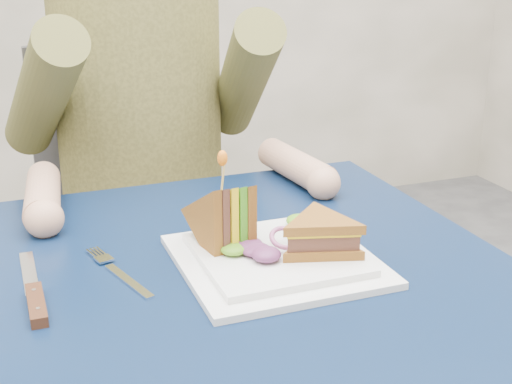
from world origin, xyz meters
name	(u,v)px	position (x,y,z in m)	size (l,w,h in m)	color
table	(235,317)	(0.00, 0.00, 0.65)	(0.75, 0.75, 0.73)	black
chair	(138,218)	(0.00, 0.69, 0.54)	(0.42, 0.40, 0.93)	#47474C
diner	(139,64)	(0.00, 0.58, 0.91)	(0.54, 0.59, 0.74)	brown
plate	(276,258)	(0.05, -0.02, 0.74)	(0.26, 0.26, 0.02)	white
sandwich_flat	(321,235)	(0.11, -0.04, 0.78)	(0.16, 0.16, 0.05)	brown
sandwich_upright	(224,222)	(-0.01, 0.03, 0.78)	(0.09, 0.14, 0.14)	brown
fork	(120,273)	(-0.15, 0.03, 0.73)	(0.06, 0.18, 0.01)	silver
knife	(35,298)	(-0.26, -0.01, 0.74)	(0.02, 0.22, 0.02)	silver
toothpick	(223,178)	(-0.01, 0.03, 0.85)	(0.00, 0.00, 0.06)	tan
toothpick_frill	(222,158)	(-0.01, 0.03, 0.88)	(0.01, 0.01, 0.02)	orange
lettuce_spill	(276,241)	(0.06, -0.01, 0.76)	(0.15, 0.13, 0.02)	#337A14
onion_ring	(285,238)	(0.07, -0.01, 0.77)	(0.04, 0.04, 0.01)	#9E4C7A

